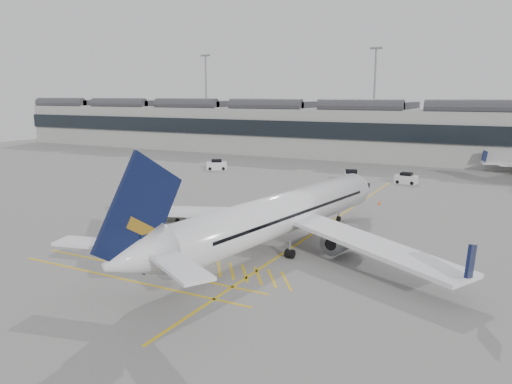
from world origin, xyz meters
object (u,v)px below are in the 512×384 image
at_px(ramp_agent_b, 241,225).
at_px(belt_loader, 275,221).
at_px(pushback_tug, 174,216).
at_px(baggage_cart_a, 213,221).
at_px(airliner_main, 278,215).
at_px(ramp_agent_a, 282,214).

bearing_deg(ramp_agent_b, belt_loader, -116.82).
bearing_deg(pushback_tug, baggage_cart_a, -17.50).
xyz_separation_m(airliner_main, baggage_cart_a, (-8.83, 2.77, -2.22)).
bearing_deg(pushback_tug, ramp_agent_a, 18.51).
height_order(belt_loader, ramp_agent_b, ramp_agent_b).
height_order(baggage_cart_a, ramp_agent_a, ramp_agent_a).
bearing_deg(ramp_agent_b, baggage_cart_a, -16.69).
distance_m(baggage_cart_a, ramp_agent_b, 3.71).
height_order(belt_loader, ramp_agent_a, belt_loader).
distance_m(airliner_main, baggage_cart_a, 9.52).
bearing_deg(belt_loader, ramp_agent_b, -133.28).
height_order(ramp_agent_a, pushback_tug, ramp_agent_a).
relative_size(baggage_cart_a, pushback_tug, 0.73).
xyz_separation_m(belt_loader, ramp_agent_b, (-1.56, -4.62, 0.42)).
bearing_deg(ramp_agent_b, ramp_agent_a, -109.03).
relative_size(belt_loader, pushback_tug, 1.89).
xyz_separation_m(baggage_cart_a, pushback_tug, (-5.88, 0.97, -0.28)).
bearing_deg(airliner_main, ramp_agent_a, 121.36).
bearing_deg(airliner_main, pushback_tug, 174.59).
distance_m(airliner_main, pushback_tug, 15.39).
height_order(baggage_cart_a, ramp_agent_b, ramp_agent_b).
relative_size(airliner_main, ramp_agent_b, 20.04).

